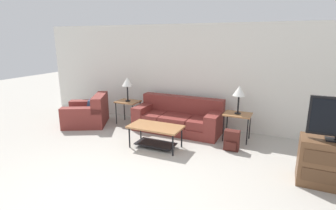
% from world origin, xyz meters
% --- Properties ---
extents(ground_plane, '(24.00, 24.00, 0.00)m').
position_xyz_m(ground_plane, '(0.00, 0.00, 0.00)').
color(ground_plane, '#B2ADA3').
extents(wall_back, '(9.15, 0.06, 2.60)m').
position_xyz_m(wall_back, '(0.00, 3.86, 1.30)').
color(wall_back, silver).
rests_on(wall_back, ground_plane).
extents(couch, '(2.14, 0.90, 0.82)m').
position_xyz_m(couch, '(-0.06, 3.27, 0.30)').
color(couch, maroon).
rests_on(couch, ground_plane).
extents(armchair, '(1.40, 1.41, 0.80)m').
position_xyz_m(armchair, '(-2.46, 2.73, 0.28)').
color(armchair, maroon).
rests_on(armchair, ground_plane).
extents(coffee_table, '(1.12, 0.59, 0.48)m').
position_xyz_m(coffee_table, '(-0.10, 2.10, 0.35)').
color(coffee_table, '#A87042').
rests_on(coffee_table, ground_plane).
extents(side_table_left, '(0.60, 0.47, 0.62)m').
position_xyz_m(side_table_left, '(-1.50, 3.23, 0.56)').
color(side_table_left, '#A87042').
rests_on(side_table_left, ground_plane).
extents(side_table_right, '(0.60, 0.47, 0.62)m').
position_xyz_m(side_table_right, '(1.38, 3.23, 0.56)').
color(side_table_right, '#A87042').
rests_on(side_table_right, ground_plane).
extents(table_lamp_left, '(0.27, 0.27, 0.63)m').
position_xyz_m(table_lamp_left, '(-1.50, 3.23, 1.12)').
color(table_lamp_left, black).
rests_on(table_lamp_left, side_table_left).
extents(table_lamp_right, '(0.27, 0.27, 0.63)m').
position_xyz_m(table_lamp_right, '(1.38, 3.23, 1.12)').
color(table_lamp_right, black).
rests_on(table_lamp_right, side_table_right).
extents(tv_console, '(0.97, 0.50, 0.75)m').
position_xyz_m(tv_console, '(3.07, 1.91, 0.38)').
color(tv_console, brown).
rests_on(tv_console, ground_plane).
extents(backpack, '(0.30, 0.26, 0.42)m').
position_xyz_m(backpack, '(1.39, 2.63, 0.21)').
color(backpack, '#4C1E19').
rests_on(backpack, ground_plane).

